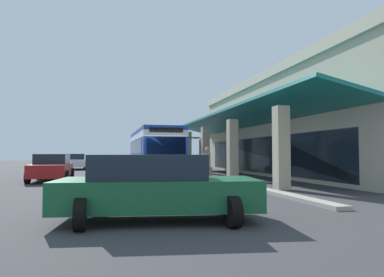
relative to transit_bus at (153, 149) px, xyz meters
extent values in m
plane|color=#38383A|center=(4.55, 7.91, -1.85)|extent=(120.00, 120.00, 0.00)
cube|color=#9E998E|center=(2.71, 2.90, -1.79)|extent=(28.09, 0.50, 0.12)
cube|color=#B2A88E|center=(2.71, 12.60, 1.32)|extent=(23.41, 11.48, 6.35)
cube|color=#C0B59A|center=(2.71, 12.60, 4.79)|extent=(23.71, 11.78, 0.60)
cube|color=#B2A88E|center=(-6.07, 3.93, -0.11)|extent=(0.55, 0.55, 3.49)
cube|color=#B2A88E|center=(-0.22, 3.93, -0.11)|extent=(0.55, 0.55, 3.49)
cube|color=#B2A88E|center=(5.64, 3.93, -0.11)|extent=(0.55, 0.55, 3.49)
cube|color=#B2A88E|center=(11.49, 3.93, -0.11)|extent=(0.55, 0.55, 3.49)
cube|color=#146B66|center=(2.71, 5.26, 1.99)|extent=(23.41, 3.16, 0.82)
cube|color=#19232D|center=(2.71, 6.90, -0.45)|extent=(19.67, 0.08, 2.40)
cube|color=#193D9E|center=(0.05, 0.00, -0.13)|extent=(11.01, 2.61, 2.75)
cube|color=white|center=(0.05, 0.00, 0.80)|extent=(11.03, 2.63, 0.36)
cube|color=#19232D|center=(-0.25, 0.00, 0.10)|extent=(9.25, 2.63, 0.90)
cube|color=#19232D|center=(5.52, 0.03, 0.00)|extent=(0.07, 2.24, 1.20)
cube|color=black|center=(5.53, 0.03, 0.97)|extent=(0.07, 1.94, 0.28)
cube|color=black|center=(5.65, 0.03, -1.40)|extent=(0.21, 2.45, 0.24)
cube|color=silver|center=(5.57, 0.92, -1.10)|extent=(0.06, 0.24, 0.16)
cube|color=silver|center=(5.58, -0.86, -1.10)|extent=(0.06, 0.24, 0.16)
cube|color=silver|center=(-1.45, -0.01, 1.37)|extent=(2.41, 1.80, 0.24)
cylinder|color=black|center=(3.68, 1.30, -1.35)|extent=(1.00, 0.30, 1.00)
cylinder|color=black|center=(3.69, -1.25, -1.35)|extent=(1.00, 0.30, 1.00)
cylinder|color=black|center=(-3.03, 1.26, -1.35)|extent=(1.00, 0.30, 1.00)
cylinder|color=black|center=(-3.02, -1.29, -1.35)|extent=(1.00, 0.30, 1.00)
cube|color=maroon|center=(4.60, -6.11, -1.25)|extent=(4.41, 1.83, 0.66)
cube|color=#19232D|center=(4.40, -6.12, -0.65)|extent=(2.48, 1.60, 0.54)
cylinder|color=black|center=(6.09, -5.20, -1.53)|extent=(0.64, 0.22, 0.64)
cylinder|color=black|center=(6.11, -7.00, -1.53)|extent=(0.64, 0.22, 0.64)
cylinder|color=black|center=(3.10, -5.23, -1.53)|extent=(0.64, 0.22, 0.64)
cylinder|color=black|center=(3.12, -7.03, -1.53)|extent=(0.64, 0.22, 0.64)
cube|color=#195933|center=(16.88, -1.99, -1.25)|extent=(2.39, 4.61, 0.66)
cube|color=#19232D|center=(16.86, -2.19, -0.65)|extent=(1.91, 2.66, 0.54)
cylinder|color=black|center=(16.20, -0.38, -1.53)|extent=(0.64, 0.22, 0.64)
cylinder|color=black|center=(17.98, -0.63, -1.53)|extent=(0.64, 0.22, 0.64)
cylinder|color=black|center=(15.78, -3.35, -1.53)|extent=(0.64, 0.22, 0.64)
cylinder|color=black|center=(17.57, -3.59, -1.53)|extent=(0.64, 0.22, 0.64)
cube|color=silver|center=(-9.76, -6.23, -1.25)|extent=(4.55, 2.20, 0.66)
cube|color=#19232D|center=(-9.96, -6.25, -0.65)|extent=(2.60, 1.81, 0.54)
cylinder|color=black|center=(-8.35, -5.19, -1.53)|extent=(0.64, 0.22, 0.64)
cylinder|color=black|center=(-8.18, -6.98, -1.53)|extent=(0.64, 0.22, 0.64)
cylinder|color=black|center=(-11.33, -5.47, -1.53)|extent=(0.64, 0.22, 0.64)
cylinder|color=black|center=(-11.16, -7.26, -1.53)|extent=(0.64, 0.22, 0.64)
cylinder|color=#726651|center=(9.85, 1.04, -1.41)|extent=(0.16, 0.16, 0.88)
cylinder|color=#726651|center=(9.79, 1.34, -1.41)|extent=(0.16, 0.16, 0.88)
cube|color=gray|center=(9.82, 1.19, -0.64)|extent=(0.56, 0.42, 0.66)
sphere|color=#8C664C|center=(9.82, 1.19, -0.19)|extent=(0.24, 0.24, 0.24)
cylinder|color=gray|center=(10.07, 1.02, -0.61)|extent=(0.09, 0.09, 0.59)
cylinder|color=gray|center=(9.56, 1.37, -0.61)|extent=(0.09, 0.09, 0.59)
cube|color=#4C4742|center=(-1.40, 3.84, -1.62)|extent=(0.72, 0.72, 0.47)
cylinder|color=#332319|center=(-1.40, 3.84, -1.38)|extent=(0.61, 0.61, 0.02)
cylinder|color=brown|center=(-1.40, 3.84, -0.33)|extent=(0.16, 0.16, 2.12)
ellipsoid|color=#195123|center=(-1.03, 3.91, 0.89)|extent=(0.76, 0.33, 0.19)
ellipsoid|color=#195123|center=(-1.22, 4.27, 0.90)|extent=(0.55, 0.93, 0.16)
ellipsoid|color=#195123|center=(-1.82, 4.10, 0.83)|extent=(0.97, 0.70, 0.14)
ellipsoid|color=#195123|center=(-1.70, 3.45, 0.90)|extent=(0.78, 0.91, 0.15)
ellipsoid|color=#195123|center=(-1.31, 3.49, 0.86)|extent=(0.37, 0.76, 0.15)
camera|label=1|loc=(24.52, -3.05, -0.36)|focal=31.99mm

